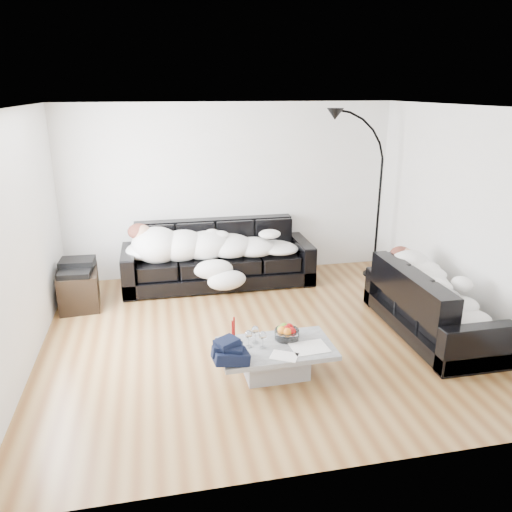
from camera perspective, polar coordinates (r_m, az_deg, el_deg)
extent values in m
plane|color=brown|center=(5.98, 0.59, -9.12)|extent=(5.00, 5.00, 0.00)
cube|color=silver|center=(7.65, -2.98, 7.44)|extent=(5.00, 0.02, 2.60)
cube|color=silver|center=(5.55, -25.50, 1.28)|extent=(0.02, 4.50, 2.60)
cube|color=silver|center=(6.48, 22.82, 3.95)|extent=(0.02, 4.50, 2.60)
plane|color=white|center=(5.29, 0.69, 16.66)|extent=(5.00, 5.00, 0.00)
cube|color=black|center=(7.38, -4.38, 0.18)|extent=(2.76, 0.96, 0.90)
cube|color=black|center=(6.24, 19.47, -4.98)|extent=(0.83, 1.95, 0.79)
ellipsoid|color=#0B474E|center=(6.59, 16.70, -0.42)|extent=(0.42, 0.38, 0.20)
cube|color=#939699|center=(5.16, 2.29, -11.87)|extent=(1.15, 0.69, 0.33)
cylinder|color=white|center=(5.18, 3.55, -8.63)|extent=(0.31, 0.31, 0.16)
cylinder|color=white|center=(5.09, -0.09, -8.97)|extent=(0.09, 0.09, 0.18)
cylinder|color=white|center=(5.01, -0.86, -9.45)|extent=(0.08, 0.08, 0.18)
cylinder|color=white|center=(5.00, 0.78, -9.57)|extent=(0.09, 0.09, 0.18)
cylinder|color=maroon|center=(5.13, -2.71, -8.56)|extent=(0.04, 0.04, 0.22)
cylinder|color=maroon|center=(5.13, -2.52, -8.31)|extent=(0.05, 0.05, 0.25)
cube|color=silver|center=(5.06, 6.13, -10.34)|extent=(0.38, 0.30, 0.01)
cube|color=silver|center=(4.90, 3.24, -11.32)|extent=(0.31, 0.28, 0.01)
cube|color=black|center=(7.08, -19.57, -3.49)|extent=(0.55, 0.76, 0.50)
cube|color=black|center=(6.97, -19.85, -1.10)|extent=(0.45, 0.36, 0.13)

